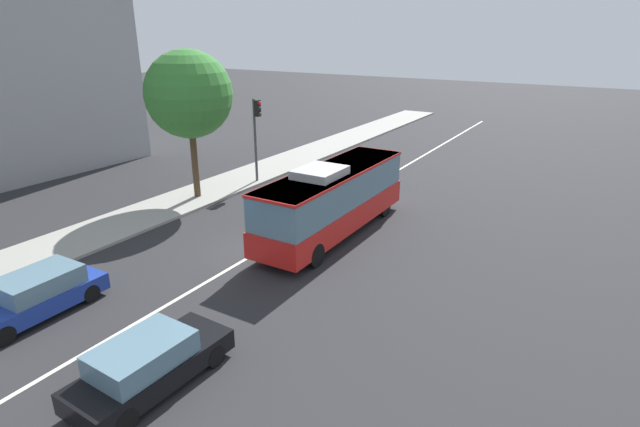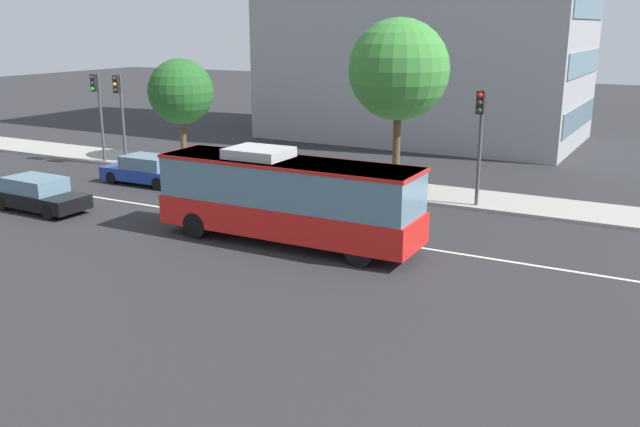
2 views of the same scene
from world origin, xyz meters
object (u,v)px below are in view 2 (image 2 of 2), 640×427
object	(u,v)px
traffic_light_near_corner	(120,104)
street_tree_kerbside_left	(181,92)
sedan_black	(39,194)
street_tree_kerbside_centre	(399,70)
sedan_blue	(146,170)
transit_bus	(287,195)
traffic_light_mid_block	(480,128)
traffic_light_far_corner	(98,102)

from	to	relation	value
traffic_light_near_corner	street_tree_kerbside_left	size ratio (longest dim) A/B	0.87
sedan_black	street_tree_kerbside_centre	bearing A→B (deg)	41.76
sedan_blue	traffic_light_near_corner	size ratio (longest dim) A/B	0.87
transit_bus	traffic_light_mid_block	size ratio (longest dim) A/B	1.92
transit_bus	traffic_light_far_corner	distance (m)	18.99
traffic_light_near_corner	street_tree_kerbside_centre	xyz separation A→B (m)	(16.08, 1.33, 2.25)
traffic_light_mid_block	sedan_blue	bearing A→B (deg)	-78.05
street_tree_kerbside_centre	traffic_light_far_corner	bearing A→B (deg)	-175.72
traffic_light_near_corner	street_tree_kerbside_left	xyz separation A→B (m)	(2.05, 2.82, 0.51)
sedan_blue	traffic_light_far_corner	world-z (taller)	traffic_light_far_corner
transit_bus	sedan_blue	bearing A→B (deg)	155.86
street_tree_kerbside_centre	traffic_light_near_corner	bearing A→B (deg)	-175.26
sedan_blue	street_tree_kerbside_centre	bearing A→B (deg)	-161.39
sedan_black	sedan_blue	distance (m)	6.17
street_tree_kerbside_centre	street_tree_kerbside_left	bearing A→B (deg)	173.93
traffic_light_mid_block	street_tree_kerbside_centre	xyz separation A→B (m)	(-4.23, 1.12, 2.25)
street_tree_kerbside_left	street_tree_kerbside_centre	distance (m)	14.21
traffic_light_near_corner	street_tree_kerbside_left	distance (m)	3.53
transit_bus	street_tree_kerbside_left	size ratio (longest dim) A/B	1.67
traffic_light_far_corner	street_tree_kerbside_centre	size ratio (longest dim) A/B	0.64
sedan_black	street_tree_kerbside_centre	distance (m)	16.94
transit_bus	street_tree_kerbside_left	world-z (taller)	street_tree_kerbside_left
traffic_light_mid_block	traffic_light_far_corner	distance (m)	21.99
street_tree_kerbside_left	traffic_light_mid_block	bearing A→B (deg)	-8.14
traffic_light_near_corner	sedan_blue	bearing A→B (deg)	53.84
traffic_light_far_corner	traffic_light_mid_block	bearing A→B (deg)	95.11
street_tree_kerbside_left	traffic_light_far_corner	bearing A→B (deg)	-142.96
sedan_blue	street_tree_kerbside_left	xyz separation A→B (m)	(-2.18, 5.67, 3.35)
traffic_light_near_corner	traffic_light_mid_block	xyz separation A→B (m)	(20.31, 0.21, 0.00)
transit_bus	traffic_light_mid_block	bearing A→B (deg)	59.14
sedan_blue	traffic_light_near_corner	bearing A→B (deg)	-34.78
transit_bus	traffic_light_near_corner	xyz separation A→B (m)	(-15.52, 7.86, 1.75)
sedan_blue	street_tree_kerbside_left	world-z (taller)	street_tree_kerbside_left
sedan_black	traffic_light_mid_block	size ratio (longest dim) A/B	0.88
transit_bus	traffic_light_mid_block	distance (m)	9.55
traffic_light_far_corner	street_tree_kerbside_centre	xyz separation A→B (m)	(17.76, 1.33, 2.25)
transit_bus	street_tree_kerbside_centre	xyz separation A→B (m)	(0.56, 9.20, 4.00)
sedan_black	street_tree_kerbside_left	distance (m)	12.39
sedan_black	sedan_blue	xyz separation A→B (m)	(0.57, 6.15, 0.00)
sedan_black	street_tree_kerbside_left	bearing A→B (deg)	99.76
sedan_blue	street_tree_kerbside_centre	xyz separation A→B (m)	(11.85, 4.18, 5.09)
transit_bus	sedan_blue	world-z (taller)	transit_bus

